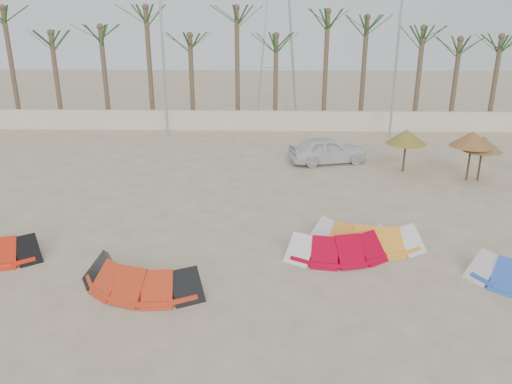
{
  "coord_description": "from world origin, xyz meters",
  "views": [
    {
      "loc": [
        0.47,
        -10.89,
        7.34
      ],
      "look_at": [
        0.0,
        6.0,
        1.3
      ],
      "focal_mm": 35.0,
      "sensor_mm": 36.0,
      "label": 1
    }
  ],
  "objects_px": {
    "parasol_left": "(406,137)",
    "parasol_right": "(472,139)",
    "car": "(328,150)",
    "kite_orange": "(364,231)",
    "parasol_mid": "(483,144)",
    "kite_red_mid": "(143,271)",
    "kite_red_right": "(342,240)"
  },
  "relations": [
    {
      "from": "parasol_left",
      "to": "parasol_right",
      "type": "bearing_deg",
      "value": -27.09
    },
    {
      "from": "car",
      "to": "kite_orange",
      "type": "bearing_deg",
      "value": 166.11
    },
    {
      "from": "kite_orange",
      "to": "parasol_right",
      "type": "bearing_deg",
      "value": 49.07
    },
    {
      "from": "kite_orange",
      "to": "parasol_mid",
      "type": "bearing_deg",
      "value": 46.66
    },
    {
      "from": "car",
      "to": "parasol_right",
      "type": "bearing_deg",
      "value": -128.76
    },
    {
      "from": "kite_orange",
      "to": "parasol_mid",
      "type": "relative_size",
      "value": 1.81
    },
    {
      "from": "kite_red_mid",
      "to": "car",
      "type": "relative_size",
      "value": 0.97
    },
    {
      "from": "kite_red_mid",
      "to": "parasol_mid",
      "type": "bearing_deg",
      "value": 36.58
    },
    {
      "from": "parasol_left",
      "to": "parasol_mid",
      "type": "relative_size",
      "value": 0.99
    },
    {
      "from": "parasol_mid",
      "to": "car",
      "type": "height_order",
      "value": "parasol_mid"
    },
    {
      "from": "kite_orange",
      "to": "parasol_left",
      "type": "xyz_separation_m",
      "value": [
        3.38,
        8.26,
        1.32
      ]
    },
    {
      "from": "kite_orange",
      "to": "kite_red_mid",
      "type": "bearing_deg",
      "value": -156.28
    },
    {
      "from": "kite_red_mid",
      "to": "parasol_mid",
      "type": "relative_size",
      "value": 1.86
    },
    {
      "from": "parasol_left",
      "to": "parasol_mid",
      "type": "distance_m",
      "value": 3.41
    },
    {
      "from": "parasol_left",
      "to": "parasol_mid",
      "type": "bearing_deg",
      "value": -23.54
    },
    {
      "from": "kite_orange",
      "to": "parasol_left",
      "type": "distance_m",
      "value": 9.02
    },
    {
      "from": "parasol_mid",
      "to": "kite_orange",
      "type": "bearing_deg",
      "value": -133.34
    },
    {
      "from": "parasol_mid",
      "to": "parasol_right",
      "type": "xyz_separation_m",
      "value": [
        -0.51,
        0.02,
        0.22
      ]
    },
    {
      "from": "kite_red_right",
      "to": "parasol_left",
      "type": "bearing_deg",
      "value": 64.74
    },
    {
      "from": "kite_red_right",
      "to": "parasol_left",
      "type": "xyz_separation_m",
      "value": [
        4.24,
        8.99,
        1.32
      ]
    },
    {
      "from": "kite_red_mid",
      "to": "parasol_mid",
      "type": "distance_m",
      "value": 16.66
    },
    {
      "from": "kite_red_mid",
      "to": "kite_orange",
      "type": "distance_m",
      "value": 7.46
    },
    {
      "from": "parasol_right",
      "to": "car",
      "type": "relative_size",
      "value": 0.58
    },
    {
      "from": "kite_red_right",
      "to": "parasol_right",
      "type": "relative_size",
      "value": 1.65
    },
    {
      "from": "kite_red_right",
      "to": "parasol_mid",
      "type": "bearing_deg",
      "value": 45.98
    },
    {
      "from": "parasol_left",
      "to": "car",
      "type": "height_order",
      "value": "parasol_left"
    },
    {
      "from": "parasol_mid",
      "to": "kite_red_mid",
      "type": "bearing_deg",
      "value": -143.42
    },
    {
      "from": "kite_red_right",
      "to": "car",
      "type": "distance_m",
      "value": 10.38
    },
    {
      "from": "kite_orange",
      "to": "kite_red_right",
      "type": "bearing_deg",
      "value": -139.72
    },
    {
      "from": "parasol_mid",
      "to": "parasol_right",
      "type": "relative_size",
      "value": 0.91
    },
    {
      "from": "kite_red_mid",
      "to": "parasol_left",
      "type": "xyz_separation_m",
      "value": [
        10.21,
        11.26,
        1.32
      ]
    },
    {
      "from": "kite_red_right",
      "to": "car",
      "type": "bearing_deg",
      "value": 86.48
    }
  ]
}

